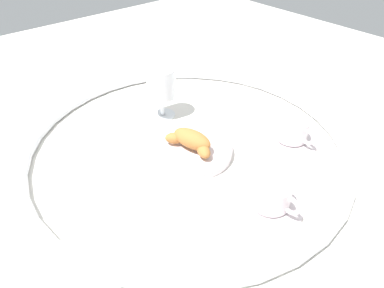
{
  "coord_description": "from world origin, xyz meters",
  "views": [
    {
      "loc": [
        -0.52,
        0.43,
        0.52
      ],
      "look_at": [
        -0.03,
        0.01,
        0.03
      ],
      "focal_mm": 32.73,
      "sensor_mm": 36.0,
      "label": 1
    }
  ],
  "objects_px": {
    "coffee_cup_near": "(271,198)",
    "coffee_cup_far": "(293,132)",
    "croissant_large": "(191,140)",
    "juice_glass_left": "(161,85)",
    "pastry_plate": "(192,150)"
  },
  "relations": [
    {
      "from": "pastry_plate",
      "to": "coffee_cup_near",
      "type": "distance_m",
      "value": 0.23
    },
    {
      "from": "croissant_large",
      "to": "coffee_cup_far",
      "type": "distance_m",
      "value": 0.26
    },
    {
      "from": "croissant_large",
      "to": "coffee_cup_far",
      "type": "relative_size",
      "value": 0.98
    },
    {
      "from": "juice_glass_left",
      "to": "coffee_cup_far",
      "type": "bearing_deg",
      "value": -150.81
    },
    {
      "from": "pastry_plate",
      "to": "juice_glass_left",
      "type": "xyz_separation_m",
      "value": [
        0.18,
        -0.05,
        0.08
      ]
    },
    {
      "from": "coffee_cup_near",
      "to": "coffee_cup_far",
      "type": "distance_m",
      "value": 0.24
    },
    {
      "from": "pastry_plate",
      "to": "juice_glass_left",
      "type": "relative_size",
      "value": 1.37
    },
    {
      "from": "juice_glass_left",
      "to": "croissant_large",
      "type": "bearing_deg",
      "value": 163.52
    },
    {
      "from": "coffee_cup_near",
      "to": "coffee_cup_far",
      "type": "bearing_deg",
      "value": -63.63
    },
    {
      "from": "coffee_cup_near",
      "to": "coffee_cup_far",
      "type": "relative_size",
      "value": 1.0
    },
    {
      "from": "coffee_cup_near",
      "to": "juice_glass_left",
      "type": "distance_m",
      "value": 0.42
    },
    {
      "from": "coffee_cup_near",
      "to": "coffee_cup_far",
      "type": "xyz_separation_m",
      "value": [
        0.11,
        -0.22,
        0.0
      ]
    },
    {
      "from": "coffee_cup_far",
      "to": "juice_glass_left",
      "type": "distance_m",
      "value": 0.36
    },
    {
      "from": "croissant_large",
      "to": "coffee_cup_near",
      "type": "distance_m",
      "value": 0.23
    },
    {
      "from": "pastry_plate",
      "to": "croissant_large",
      "type": "height_order",
      "value": "croissant_large"
    }
  ]
}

